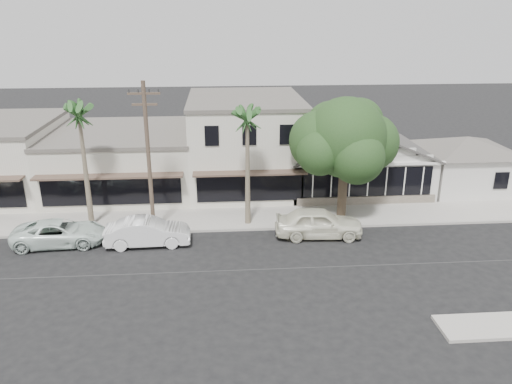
{
  "coord_description": "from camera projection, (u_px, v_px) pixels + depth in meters",
  "views": [
    {
      "loc": [
        -4.97,
        -22.75,
        12.39
      ],
      "look_at": [
        -2.76,
        6.0,
        2.1
      ],
      "focal_mm": 35.0,
      "sensor_mm": 36.0,
      "label": 1
    }
  ],
  "objects": [
    {
      "name": "sidewalk_north",
      "position": [
        173.0,
        220.0,
        31.62
      ],
      "size": [
        90.0,
        3.5,
        0.15
      ],
      "primitive_type": "cube",
      "color": "#9E9991",
      "rests_on": "ground"
    },
    {
      "name": "row_building_near",
      "position": [
        245.0,
        144.0,
        37.25
      ],
      "size": [
        8.0,
        10.0,
        6.5
      ],
      "primitive_type": "cube",
      "color": "beige",
      "rests_on": "ground"
    },
    {
      "name": "side_cottage",
      "position": [
        464.0,
        169.0,
        37.13
      ],
      "size": [
        6.0,
        6.0,
        3.0
      ],
      "primitive_type": "cube",
      "color": "silver",
      "rests_on": "ground"
    },
    {
      "name": "car_2",
      "position": [
        60.0,
        233.0,
        28.27
      ],
      "size": [
        5.25,
        2.67,
        1.42
      ],
      "primitive_type": "imported",
      "rotation": [
        0.0,
        0.0,
        1.63
      ],
      "color": "silver",
      "rests_on": "ground"
    },
    {
      "name": "car_1",
      "position": [
        148.0,
        232.0,
        28.19
      ],
      "size": [
        4.82,
        1.84,
        1.57
      ],
      "primitive_type": "imported",
      "rotation": [
        0.0,
        0.0,
        1.61
      ],
      "color": "white",
      "rests_on": "ground"
    },
    {
      "name": "palm_mid",
      "position": [
        79.0,
        115.0,
        28.57
      ],
      "size": [
        3.12,
        3.12,
        8.09
      ],
      "color": "#726651",
      "rests_on": "ground"
    },
    {
      "name": "ground",
      "position": [
        318.0,
        267.0,
        25.88
      ],
      "size": [
        140.0,
        140.0,
        0.0
      ],
      "primitive_type": "plane",
      "color": "black",
      "rests_on": "ground"
    },
    {
      "name": "car_0",
      "position": [
        319.0,
        223.0,
        29.24
      ],
      "size": [
        5.22,
        2.37,
        1.74
      ],
      "primitive_type": "imported",
      "rotation": [
        0.0,
        0.0,
        1.51
      ],
      "color": "white",
      "rests_on": "ground"
    },
    {
      "name": "row_building_midnear",
      "position": [
        124.0,
        161.0,
        36.99
      ],
      "size": [
        10.0,
        10.0,
        4.2
      ],
      "primitive_type": "cube",
      "color": "silver",
      "rests_on": "ground"
    },
    {
      "name": "utility_pole",
      "position": [
        148.0,
        155.0,
        28.51
      ],
      "size": [
        1.8,
        0.24,
        9.0
      ],
      "color": "brown",
      "rests_on": "ground"
    },
    {
      "name": "corner_shop",
      "position": [
        353.0,
        154.0,
        37.08
      ],
      "size": [
        10.4,
        8.6,
        5.1
      ],
      "color": "silver",
      "rests_on": "ground"
    },
    {
      "name": "shade_tree",
      "position": [
        344.0,
        139.0,
        30.81
      ],
      "size": [
        7.0,
        6.32,
        7.76
      ],
      "rotation": [
        0.0,
        0.0,
        0.21
      ],
      "color": "brown",
      "rests_on": "ground"
    },
    {
      "name": "palm_east",
      "position": [
        247.0,
        119.0,
        28.86
      ],
      "size": [
        2.52,
        2.52,
        7.81
      ],
      "color": "#726651",
      "rests_on": "ground"
    }
  ]
}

